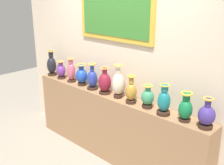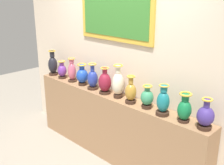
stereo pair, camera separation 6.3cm
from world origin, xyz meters
TOP-DOWN VIEW (x-y plane):
  - ground_plane at (0.00, 0.00)m, footprint 10.19×10.19m
  - display_shelf at (0.00, 0.00)m, footprint 2.91×0.29m
  - back_wall at (-0.00, 0.20)m, footprint 4.19×0.14m
  - vase_onyx at (-1.35, -0.02)m, footprint 0.15×0.15m
  - vase_violet at (-1.09, -0.02)m, footprint 0.14×0.14m
  - vase_rose at (-0.84, -0.01)m, footprint 0.14×0.14m
  - vase_sapphire at (-0.60, -0.02)m, footprint 0.17×0.17m
  - vase_cobalt at (-0.37, -0.02)m, footprint 0.15×0.15m
  - vase_burgundy at (-0.11, -0.02)m, footprint 0.17×0.17m
  - vase_ivory at (0.12, -0.01)m, footprint 0.16×0.16m
  - vase_ochre at (0.36, -0.04)m, footprint 0.14×0.14m
  - vase_jade at (0.60, -0.02)m, footprint 0.15×0.15m
  - vase_teal at (0.85, -0.04)m, footprint 0.15×0.15m
  - vase_emerald at (1.11, -0.03)m, footprint 0.15×0.15m
  - vase_indigo at (1.34, -0.02)m, footprint 0.18×0.18m

SIDE VIEW (x-z plane):
  - ground_plane at x=0.00m, z-range 0.00..0.00m
  - display_shelf at x=0.00m, z-range 0.00..0.96m
  - vase_violet at x=-1.09m, z-range 0.94..1.23m
  - vase_jade at x=0.60m, z-range 0.95..1.23m
  - vase_indigo at x=1.34m, z-range 0.93..1.26m
  - vase_ochre at x=0.36m, z-range 0.93..1.28m
  - vase_emerald at x=1.11m, z-range 0.94..1.27m
  - vase_sapphire at x=-0.60m, z-range 0.95..1.27m
  - vase_cobalt at x=-0.37m, z-range 0.92..1.30m
  - vase_teal at x=0.85m, z-range 0.93..1.29m
  - vase_burgundy at x=-0.11m, z-range 0.93..1.30m
  - vase_rose at x=-0.84m, z-range 0.94..1.31m
  - vase_onyx at x=-1.35m, z-range 0.93..1.34m
  - vase_ivory at x=0.12m, z-range 0.93..1.37m
  - back_wall at x=0.00m, z-range 0.02..2.93m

